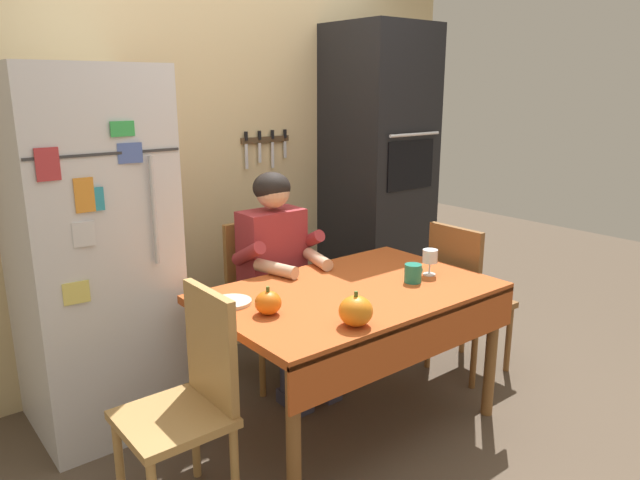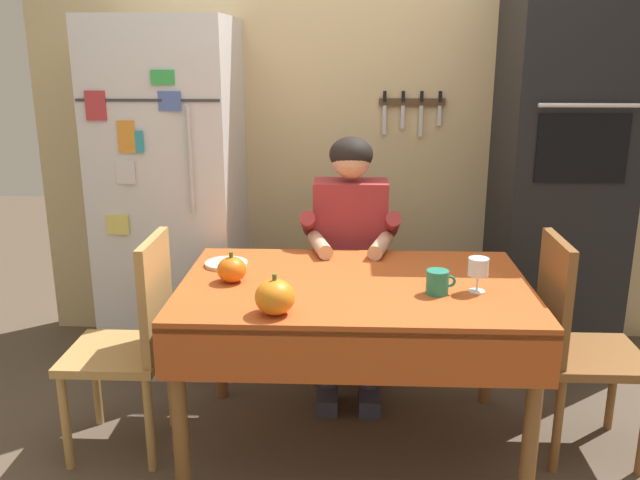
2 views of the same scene
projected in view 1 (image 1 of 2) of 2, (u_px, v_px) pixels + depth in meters
name	position (u px, v px, depth m)	size (l,w,h in m)	color
ground_plane	(362.00, 432.00, 2.98)	(10.00, 10.00, 0.00)	brown
back_wall_assembly	(225.00, 152.00, 3.70)	(3.70, 0.13, 2.60)	#D1B784
refrigerator	(91.00, 254.00, 2.90)	(0.68, 0.71, 1.80)	silver
wall_oven	(377.00, 182.00, 4.11)	(0.60, 0.64, 2.10)	black
dining_table	(354.00, 307.00, 2.87)	(1.40, 0.90, 0.74)	brown
chair_behind_person	(262.00, 292.00, 3.50)	(0.40, 0.40, 0.93)	#9E6B33
seated_person	(279.00, 263.00, 3.30)	(0.47, 0.55, 1.25)	#38384C
chair_left_side	(190.00, 394.00, 2.34)	(0.40, 0.40, 0.93)	tan
chair_right_side	(463.00, 293.00, 3.48)	(0.40, 0.40, 0.93)	brown
coffee_mug	(413.00, 273.00, 2.96)	(0.11, 0.09, 0.09)	#237F66
wine_glass	(430.00, 257.00, 3.06)	(0.08, 0.08, 0.14)	white
pumpkin_large	(268.00, 303.00, 2.54)	(0.12, 0.12, 0.13)	orange
pumpkin_medium	(356.00, 311.00, 2.42)	(0.14, 0.14, 0.15)	orange
serving_tray	(231.00, 302.00, 2.68)	(0.18, 0.18, 0.02)	beige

